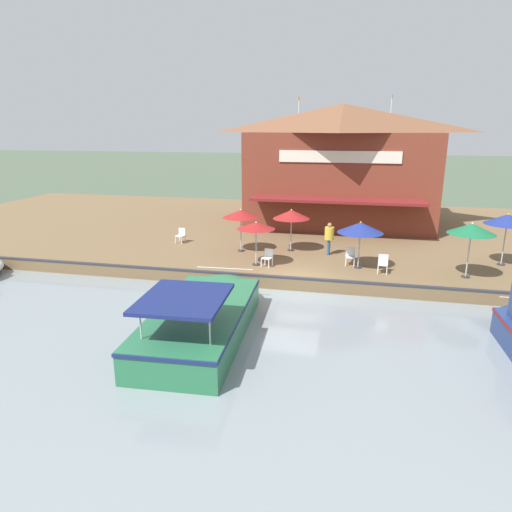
{
  "coord_description": "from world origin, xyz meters",
  "views": [
    {
      "loc": [
        19.02,
        2.56,
        7.11
      ],
      "look_at": [
        -1.0,
        -1.87,
        1.3
      ],
      "focal_mm": 32.0,
      "sensor_mm": 36.0,
      "label": 1
    }
  ],
  "objects_px": {
    "patio_umbrella_by_entrance": "(241,214)",
    "patio_umbrella_mid_patio_left": "(291,214)",
    "cafe_chair_under_first_umbrella": "(383,263)",
    "motorboat_outer_channel": "(206,313)",
    "patio_umbrella_back_row": "(508,219)",
    "patio_umbrella_mid_patio_right": "(360,228)",
    "cafe_chair_far_corner_seat": "(268,257)",
    "cafe_chair_facing_river": "(350,255)",
    "patio_umbrella_far_corner": "(256,226)",
    "person_at_quay_edge": "(329,235)",
    "tree_behind_restaurant": "(398,155)",
    "cafe_chair_back_row_seat": "(181,235)",
    "patio_umbrella_near_quay_edge": "(472,229)",
    "waterfront_restaurant": "(341,164)"
  },
  "relations": [
    {
      "from": "cafe_chair_under_first_umbrella",
      "to": "motorboat_outer_channel",
      "type": "bearing_deg",
      "value": -44.7
    },
    {
      "from": "patio_umbrella_far_corner",
      "to": "patio_umbrella_mid_patio_left",
      "type": "bearing_deg",
      "value": 157.73
    },
    {
      "from": "patio_umbrella_by_entrance",
      "to": "motorboat_outer_channel",
      "type": "xyz_separation_m",
      "value": [
        8.79,
        0.93,
        -1.98
      ]
    },
    {
      "from": "patio_umbrella_mid_patio_right",
      "to": "patio_umbrella_back_row",
      "type": "bearing_deg",
      "value": 106.23
    },
    {
      "from": "person_at_quay_edge",
      "to": "tree_behind_restaurant",
      "type": "height_order",
      "value": "tree_behind_restaurant"
    },
    {
      "from": "patio_umbrella_back_row",
      "to": "motorboat_outer_channel",
      "type": "relative_size",
      "value": 0.31
    },
    {
      "from": "cafe_chair_far_corner_seat",
      "to": "cafe_chair_under_first_umbrella",
      "type": "height_order",
      "value": "same"
    },
    {
      "from": "patio_umbrella_far_corner",
      "to": "motorboat_outer_channel",
      "type": "xyz_separation_m",
      "value": [
        6.42,
        -0.43,
        -1.88
      ]
    },
    {
      "from": "cafe_chair_far_corner_seat",
      "to": "person_at_quay_edge",
      "type": "relative_size",
      "value": 0.5
    },
    {
      "from": "waterfront_restaurant",
      "to": "motorboat_outer_channel",
      "type": "distance_m",
      "value": 18.77
    },
    {
      "from": "patio_umbrella_mid_patio_left",
      "to": "tree_behind_restaurant",
      "type": "height_order",
      "value": "tree_behind_restaurant"
    },
    {
      "from": "patio_umbrella_near_quay_edge",
      "to": "cafe_chair_under_first_umbrella",
      "type": "relative_size",
      "value": 2.96
    },
    {
      "from": "cafe_chair_back_row_seat",
      "to": "tree_behind_restaurant",
      "type": "height_order",
      "value": "tree_behind_restaurant"
    },
    {
      "from": "patio_umbrella_by_entrance",
      "to": "motorboat_outer_channel",
      "type": "height_order",
      "value": "patio_umbrella_by_entrance"
    },
    {
      "from": "motorboat_outer_channel",
      "to": "cafe_chair_back_row_seat",
      "type": "bearing_deg",
      "value": -153.98
    },
    {
      "from": "waterfront_restaurant",
      "to": "person_at_quay_edge",
      "type": "relative_size",
      "value": 7.42
    },
    {
      "from": "cafe_chair_far_corner_seat",
      "to": "cafe_chair_facing_river",
      "type": "relative_size",
      "value": 1.0
    },
    {
      "from": "cafe_chair_back_row_seat",
      "to": "cafe_chair_under_first_umbrella",
      "type": "bearing_deg",
      "value": 73.23
    },
    {
      "from": "cafe_chair_facing_river",
      "to": "cafe_chair_far_corner_seat",
      "type": "bearing_deg",
      "value": -74.72
    },
    {
      "from": "cafe_chair_far_corner_seat",
      "to": "cafe_chair_facing_river",
      "type": "height_order",
      "value": "same"
    },
    {
      "from": "cafe_chair_far_corner_seat",
      "to": "motorboat_outer_channel",
      "type": "distance_m",
      "value": 6.46
    },
    {
      "from": "patio_umbrella_by_entrance",
      "to": "patio_umbrella_near_quay_edge",
      "type": "xyz_separation_m",
      "value": [
        2.19,
        10.97,
        0.17
      ]
    },
    {
      "from": "waterfront_restaurant",
      "to": "person_at_quay_edge",
      "type": "bearing_deg",
      "value": -0.78
    },
    {
      "from": "patio_umbrella_mid_patio_left",
      "to": "cafe_chair_far_corner_seat",
      "type": "relative_size",
      "value": 2.69
    },
    {
      "from": "patio_umbrella_near_quay_edge",
      "to": "cafe_chair_back_row_seat",
      "type": "bearing_deg",
      "value": -102.39
    },
    {
      "from": "patio_umbrella_far_corner",
      "to": "cafe_chair_far_corner_seat",
      "type": "relative_size",
      "value": 2.55
    },
    {
      "from": "patio_umbrella_mid_patio_right",
      "to": "cafe_chair_facing_river",
      "type": "relative_size",
      "value": 2.66
    },
    {
      "from": "cafe_chair_under_first_umbrella",
      "to": "motorboat_outer_channel",
      "type": "relative_size",
      "value": 0.1
    },
    {
      "from": "cafe_chair_under_first_umbrella",
      "to": "patio_umbrella_far_corner",
      "type": "bearing_deg",
      "value": -89.41
    },
    {
      "from": "patio_umbrella_near_quay_edge",
      "to": "cafe_chair_under_first_umbrella",
      "type": "height_order",
      "value": "patio_umbrella_near_quay_edge"
    },
    {
      "from": "waterfront_restaurant",
      "to": "cafe_chair_back_row_seat",
      "type": "xyz_separation_m",
      "value": [
        8.06,
        -8.7,
        -3.6
      ]
    },
    {
      "from": "patio_umbrella_far_corner",
      "to": "patio_umbrella_near_quay_edge",
      "type": "height_order",
      "value": "patio_umbrella_near_quay_edge"
    },
    {
      "from": "patio_umbrella_back_row",
      "to": "cafe_chair_far_corner_seat",
      "type": "bearing_deg",
      "value": -76.59
    },
    {
      "from": "waterfront_restaurant",
      "to": "patio_umbrella_mid_patio_right",
      "type": "relative_size",
      "value": 5.62
    },
    {
      "from": "cafe_chair_facing_river",
      "to": "cafe_chair_under_first_umbrella",
      "type": "relative_size",
      "value": 1.0
    },
    {
      "from": "patio_umbrella_near_quay_edge",
      "to": "patio_umbrella_back_row",
      "type": "xyz_separation_m",
      "value": [
        -2.43,
        2.11,
        0.03
      ]
    },
    {
      "from": "patio_umbrella_by_entrance",
      "to": "patio_umbrella_mid_patio_left",
      "type": "xyz_separation_m",
      "value": [
        -0.71,
        2.62,
        -0.05
      ]
    },
    {
      "from": "cafe_chair_back_row_seat",
      "to": "cafe_chair_far_corner_seat",
      "type": "bearing_deg",
      "value": 59.05
    },
    {
      "from": "patio_umbrella_far_corner",
      "to": "cafe_chair_facing_river",
      "type": "height_order",
      "value": "patio_umbrella_far_corner"
    },
    {
      "from": "patio_umbrella_by_entrance",
      "to": "cafe_chair_facing_river",
      "type": "height_order",
      "value": "patio_umbrella_by_entrance"
    },
    {
      "from": "patio_umbrella_mid_patio_left",
      "to": "cafe_chair_under_first_umbrella",
      "type": "relative_size",
      "value": 2.69
    },
    {
      "from": "motorboat_outer_channel",
      "to": "tree_behind_restaurant",
      "type": "bearing_deg",
      "value": 160.79
    },
    {
      "from": "patio_umbrella_mid_patio_right",
      "to": "patio_umbrella_mid_patio_left",
      "type": "relative_size",
      "value": 0.99
    },
    {
      "from": "patio_umbrella_mid_patio_left",
      "to": "cafe_chair_facing_river",
      "type": "distance_m",
      "value": 4.12
    },
    {
      "from": "person_at_quay_edge",
      "to": "cafe_chair_facing_river",
      "type": "bearing_deg",
      "value": 35.1
    },
    {
      "from": "waterfront_restaurant",
      "to": "patio_umbrella_mid_patio_left",
      "type": "bearing_deg",
      "value": -14.61
    },
    {
      "from": "cafe_chair_far_corner_seat",
      "to": "cafe_chair_under_first_umbrella",
      "type": "relative_size",
      "value": 1.0
    },
    {
      "from": "patio_umbrella_far_corner",
      "to": "patio_umbrella_by_entrance",
      "type": "bearing_deg",
      "value": -150.18
    },
    {
      "from": "waterfront_restaurant",
      "to": "patio_umbrella_back_row",
      "type": "bearing_deg",
      "value": 42.91
    },
    {
      "from": "cafe_chair_back_row_seat",
      "to": "tree_behind_restaurant",
      "type": "relative_size",
      "value": 0.14
    }
  ]
}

